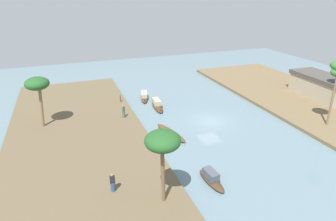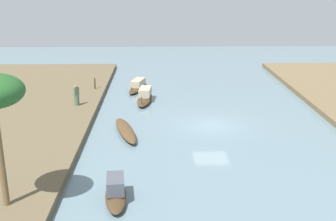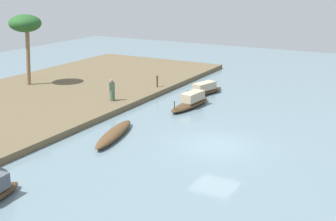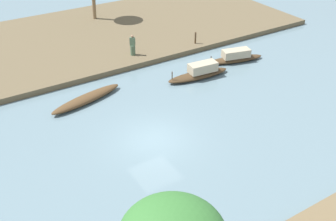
{
  "view_description": "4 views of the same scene",
  "coord_description": "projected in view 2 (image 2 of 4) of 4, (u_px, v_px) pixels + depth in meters",
  "views": [
    {
      "loc": [
        28.32,
        -16.32,
        15.3
      ],
      "look_at": [
        -2.77,
        -4.71,
        1.05
      ],
      "focal_mm": 30.23,
      "sensor_mm": 36.0,
      "label": 1
    },
    {
      "loc": [
        30.27,
        -3.92,
        10.13
      ],
      "look_at": [
        -1.27,
        -3.08,
        0.76
      ],
      "focal_mm": 48.2,
      "sensor_mm": 36.0,
      "label": 2
    },
    {
      "loc": [
        22.65,
        9.36,
        9.32
      ],
      "look_at": [
        -2.5,
        -4.54,
        0.86
      ],
      "focal_mm": 48.45,
      "sensor_mm": 36.0,
      "label": 3
    },
    {
      "loc": [
        9.46,
        16.48,
        13.72
      ],
      "look_at": [
        -1.5,
        -0.94,
        0.97
      ],
      "focal_mm": 44.09,
      "sensor_mm": 36.0,
      "label": 4
    }
  ],
  "objects": [
    {
      "name": "person_on_near_bank",
      "position": [
        77.0,
        97.0,
        35.32
      ],
      "size": [
        0.55,
        0.55,
        1.65
      ],
      "rotation": [
        0.0,
        0.0,
        2.33
      ],
      "color": "#4C664C",
      "rests_on": "riverbank_left"
    },
    {
      "name": "sampan_downstream_large",
      "position": [
        145.0,
        96.0,
        38.16
      ],
      "size": [
        4.89,
        1.57,
        1.1
      ],
      "rotation": [
        0.0,
        0.0,
        -0.09
      ],
      "color": "#47331E",
      "rests_on": "river_water"
    },
    {
      "name": "sampan_foreground",
      "position": [
        138.0,
        86.0,
        41.93
      ],
      "size": [
        4.72,
        2.13,
        0.99
      ],
      "rotation": [
        0.0,
        0.0,
        -0.25
      ],
      "color": "#47331E",
      "rests_on": "river_water"
    },
    {
      "name": "sampan_with_red_awning",
      "position": [
        126.0,
        130.0,
        30.25
      ],
      "size": [
        5.4,
        2.25,
        0.49
      ],
      "rotation": [
        0.0,
        0.0,
        0.25
      ],
      "color": "brown",
      "rests_on": "river_water"
    },
    {
      "name": "mooring_post",
      "position": [
        95.0,
        83.0,
        40.64
      ],
      "size": [
        0.14,
        0.14,
        0.98
      ],
      "primitive_type": "cylinder",
      "color": "#4C3823",
      "rests_on": "riverbank_left"
    },
    {
      "name": "sampan_near_left_bank",
      "position": [
        116.0,
        192.0,
        21.24
      ],
      "size": [
        3.57,
        1.3,
        1.1
      ],
      "rotation": [
        0.0,
        0.0,
        0.09
      ],
      "color": "#47331E",
      "rests_on": "river_water"
    },
    {
      "name": "river_water",
      "position": [
        212.0,
        125.0,
        31.99
      ],
      "size": [
        75.57,
        75.57,
        0.0
      ],
      "primitive_type": "plane",
      "color": "slate",
      "rests_on": "ground"
    }
  ]
}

